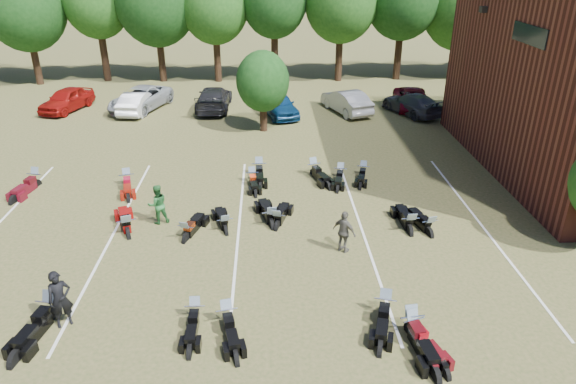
{
  "coord_description": "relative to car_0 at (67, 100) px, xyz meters",
  "views": [
    {
      "loc": [
        -1.75,
        -15.15,
        10.36
      ],
      "look_at": [
        -0.96,
        4.0,
        1.2
      ],
      "focal_mm": 32.0,
      "sensor_mm": 36.0,
      "label": 1
    }
  ],
  "objects": [
    {
      "name": "ground",
      "position": [
        15.73,
        -20.45,
        -0.78
      ],
      "size": [
        160.0,
        160.0,
        0.0
      ],
      "primitive_type": "plane",
      "color": "brown",
      "rests_on": "ground"
    },
    {
      "name": "car_0",
      "position": [
        0.0,
        0.0,
        0.0
      ],
      "size": [
        3.14,
        4.92,
        1.56
      ],
      "primitive_type": "imported",
      "rotation": [
        0.0,
        0.0,
        -0.31
      ],
      "color": "maroon",
      "rests_on": "ground"
    },
    {
      "name": "car_1",
      "position": [
        5.07,
        -0.74,
        -0.05
      ],
      "size": [
        2.09,
        4.6,
        1.46
      ],
      "primitive_type": "imported",
      "rotation": [
        0.0,
        0.0,
        3.02
      ],
      "color": "silver",
      "rests_on": "ground"
    },
    {
      "name": "car_2",
      "position": [
        5.1,
        0.04,
        -0.01
      ],
      "size": [
        4.24,
        6.09,
        1.54
      ],
      "primitive_type": "imported",
      "rotation": [
        0.0,
        0.0,
        -0.33
      ],
      "color": "#93969B",
      "rests_on": "ground"
    },
    {
      "name": "car_3",
      "position": [
        10.24,
        -0.15,
        0.01
      ],
      "size": [
        2.34,
        5.5,
        1.58
      ],
      "primitive_type": "imported",
      "rotation": [
        0.0,
        0.0,
        3.12
      ],
      "color": "black",
      "rests_on": "ground"
    },
    {
      "name": "car_4",
      "position": [
        14.73,
        -1.83,
        -0.0
      ],
      "size": [
        3.1,
        4.91,
        1.56
      ],
      "primitive_type": "imported",
      "rotation": [
        0.0,
        0.0,
        0.3
      ],
      "color": "navy",
      "rests_on": "ground"
    },
    {
      "name": "car_5",
      "position": [
        19.43,
        -1.28,
        0.01
      ],
      "size": [
        3.22,
        5.06,
        1.57
      ],
      "primitive_type": "imported",
      "rotation": [
        0.0,
        0.0,
        3.5
      ],
      "color": "#A6A5A1",
      "rests_on": "ground"
    },
    {
      "name": "car_6",
      "position": [
        24.23,
        -0.62,
        -0.09
      ],
      "size": [
        2.74,
        5.13,
        1.37
      ],
      "primitive_type": "imported",
      "rotation": [
        0.0,
        0.0,
        -0.1
      ],
      "color": "#580515",
      "rests_on": "ground"
    },
    {
      "name": "car_7",
      "position": [
        23.85,
        -1.81,
        -0.07
      ],
      "size": [
        3.86,
        5.28,
        1.42
      ],
      "primitive_type": "imported",
      "rotation": [
        0.0,
        0.0,
        3.57
      ],
      "color": "#35353A",
      "rests_on": "ground"
    },
    {
      "name": "person_black",
      "position": [
        7.73,
        -22.99,
        0.15
      ],
      "size": [
        0.82,
        0.74,
        1.87
      ],
      "primitive_type": "imported",
      "rotation": [
        0.0,
        0.0,
        0.55
      ],
      "color": "black",
      "rests_on": "ground"
    },
    {
      "name": "person_green",
      "position": [
        9.42,
        -16.68,
        0.07
      ],
      "size": [
        1.02,
        0.93,
        1.71
      ],
      "primitive_type": "imported",
      "rotation": [
        0.0,
        0.0,
        3.56
      ],
      "color": "#24612C",
      "rests_on": "ground"
    },
    {
      "name": "person_grey",
      "position": [
        16.75,
        -19.21,
        0.06
      ],
      "size": [
        1.0,
        0.96,
        1.67
      ],
      "primitive_type": "imported",
      "rotation": [
        0.0,
        0.0,
        2.4
      ],
      "color": "#4F4D44",
      "rests_on": "ground"
    },
    {
      "name": "motorcycle_1",
      "position": [
        7.23,
        -22.77,
        -0.78
      ],
      "size": [
        1.23,
        2.59,
        1.38
      ],
      "primitive_type": null,
      "rotation": [
        0.0,
        0.0,
        -0.18
      ],
      "color": "black",
      "rests_on": "ground"
    },
    {
      "name": "motorcycle_2",
      "position": [
        12.65,
        -23.23,
        -0.78
      ],
      "size": [
        1.12,
        2.22,
        1.19
      ],
      "primitive_type": null,
      "rotation": [
        0.0,
        0.0,
        0.22
      ],
      "color": "black",
      "rests_on": "ground"
    },
    {
      "name": "motorcycle_3",
      "position": [
        11.67,
        -22.97,
        -0.78
      ],
      "size": [
        0.65,
        2.02,
        1.12
      ],
      "primitive_type": null,
      "rotation": [
        0.0,
        0.0,
        0.0
      ],
      "color": "black",
      "rests_on": "ground"
    },
    {
      "name": "motorcycle_4",
      "position": [
        17.5,
        -22.97,
        -0.78
      ],
      "size": [
        1.3,
        2.36,
        1.25
      ],
      "primitive_type": null,
      "rotation": [
        0.0,
        0.0,
        -0.28
      ],
      "color": "black",
      "rests_on": "ground"
    },
    {
      "name": "motorcycle_5",
      "position": [
        18.09,
        -23.87,
        -0.78
      ],
      "size": [
        1.06,
        2.48,
        1.34
      ],
      "primitive_type": null,
      "rotation": [
        0.0,
        0.0,
        0.13
      ],
      "color": "black",
      "rests_on": "ground"
    },
    {
      "name": "motorcycle_6",
      "position": [
        18.11,
        -23.94,
        -0.78
      ],
      "size": [
        1.32,
        2.31,
        1.23
      ],
      "primitive_type": null,
      "rotation": [
        0.0,
        0.0,
        0.3
      ],
      "color": "#4B0A0F",
      "rests_on": "ground"
    },
    {
      "name": "motorcycle_7",
      "position": [
        8.36,
        -17.7,
        -0.78
      ],
      "size": [
        1.55,
        2.56,
        1.36
      ],
      "primitive_type": null,
      "rotation": [
        0.0,
        0.0,
        3.49
      ],
      "color": "maroon",
      "rests_on": "ground"
    },
    {
      "name": "motorcycle_8",
      "position": [
        10.72,
        -18.15,
        -0.78
      ],
      "size": [
        1.31,
        2.27,
        1.21
      ],
      "primitive_type": null,
      "rotation": [
        0.0,
        0.0,
        2.84
      ],
      "color": "black",
      "rests_on": "ground"
    },
    {
      "name": "motorcycle_9",
      "position": [
        12.21,
        -17.6,
        -0.78
      ],
      "size": [
        1.21,
        2.21,
        1.17
      ],
      "primitive_type": null,
      "rotation": [
        0.0,
        0.0,
        3.41
      ],
      "color": "black",
      "rests_on": "ground"
    },
    {
      "name": "motorcycle_10",
      "position": [
        14.3,
        -17.32,
        -0.78
      ],
      "size": [
        1.26,
        2.26,
        1.2
      ],
      "primitive_type": null,
      "rotation": [
        0.0,
        0.0,
        2.86
      ],
      "color": "black",
      "rests_on": "ground"
    },
    {
      "name": "motorcycle_11",
      "position": [
        14.05,
        -17.2,
        -0.78
      ],
      "size": [
        1.3,
        2.51,
        1.34
      ],
      "primitive_type": null,
      "rotation": [
        0.0,
        0.0,
        3.37
      ],
      "color": "black",
      "rests_on": "ground"
    },
    {
      "name": "motorcycle_12",
      "position": [
        20.32,
        -18.13,
        -0.78
      ],
      "size": [
        1.2,
        2.33,
        1.24
      ],
      "primitive_type": null,
      "rotation": [
        0.0,
        0.0,
        3.37
      ],
      "color": "black",
      "rests_on": "ground"
    },
    {
      "name": "motorcycle_13",
      "position": [
        19.59,
        -17.94,
        -0.78
      ],
      "size": [
        0.86,
        2.37,
        1.3
      ],
      "primitive_type": null,
      "rotation": [
        0.0,
        0.0,
        3.19
      ],
      "color": "black",
      "rests_on": "ground"
    },
    {
      "name": "motorcycle_14",
      "position": [
        2.85,
        -12.84,
        -0.78
      ],
      "size": [
        1.2,
        2.49,
        1.33
      ],
      "primitive_type": null,
      "rotation": [
        0.0,
        0.0,
        -0.19
      ],
      "color": "#500B16",
      "rests_on": "ground"
    },
    {
      "name": "motorcycle_15",
      "position": [
        7.23,
        -12.98,
        -0.78
      ],
      "size": [
        1.24,
        2.34,
        1.24
      ],
      "primitive_type": null,
      "rotation": [
        0.0,
        0.0,
        0.25
      ],
      "color": "maroon",
      "rests_on": "ground"
    },
    {
      "name": "motorcycle_16",
      "position": [
        13.51,
        -11.91,
        -0.78
      ],
      "size": [
        0.83,
        2.36,
        1.3
      ],
      "primitive_type": null,
      "rotation": [
        0.0,
        0.0,
        0.04
      ],
      "color": "black",
      "rests_on": "ground"
    },
    {
      "name": "motorcycle_17",
      "position": [
        13.18,
        -12.84,
        -0.78
      ],
      "size": [
        0.88,
        2.07,
        1.12
      ],
      "primitive_type": null,
      "rotation": [
        0.0,
        0.0,
        0.12
      ],
      "color": "black",
      "rests_on": "ground"
    },
    {
      "name": "motorcycle_18",
      "position": [
        16.25,
        -12.06,
        -0.78
      ],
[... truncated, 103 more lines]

